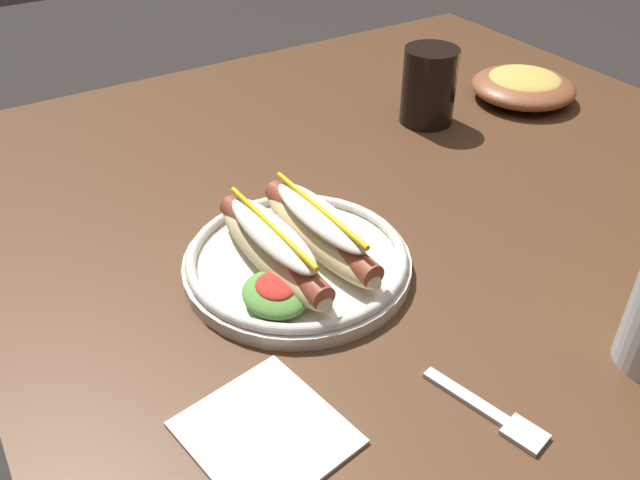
% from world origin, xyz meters
% --- Properties ---
extents(dining_table, '(1.39, 1.09, 0.74)m').
position_xyz_m(dining_table, '(0.00, 0.00, 0.66)').
color(dining_table, '#51331E').
rests_on(dining_table, ground_plane).
extents(hot_dog_plate, '(0.25, 0.25, 0.08)m').
position_xyz_m(hot_dog_plate, '(-0.07, -0.22, 0.77)').
color(hot_dog_plate, silver).
rests_on(hot_dog_plate, dining_table).
extents(fork, '(0.12, 0.05, 0.00)m').
position_xyz_m(fork, '(0.19, -0.18, 0.74)').
color(fork, silver).
rests_on(fork, dining_table).
extents(soda_cup, '(0.08, 0.08, 0.12)m').
position_xyz_m(soda_cup, '(-0.29, 0.15, 0.80)').
color(soda_cup, black).
rests_on(soda_cup, dining_table).
extents(side_bowl, '(0.17, 0.17, 0.05)m').
position_xyz_m(side_bowl, '(-0.27, 0.34, 0.76)').
color(side_bowl, brown).
rests_on(side_bowl, dining_table).
extents(napkin, '(0.15, 0.14, 0.00)m').
position_xyz_m(napkin, '(0.10, -0.35, 0.74)').
color(napkin, white).
rests_on(napkin, dining_table).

